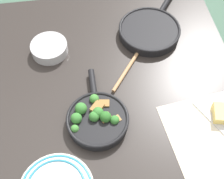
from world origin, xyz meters
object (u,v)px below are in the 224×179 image
at_px(skillet_eggs, 150,30).
at_px(cheese_block, 221,114).
at_px(wooden_spoon, 137,54).
at_px(prep_bowl_steel, 49,48).
at_px(skillet_broccoli, 97,118).

bearing_deg(skillet_eggs, cheese_block, -123.93).
distance_m(wooden_spoon, cheese_block, 0.41).
xyz_separation_m(wooden_spoon, prep_bowl_steel, (0.07, 0.36, 0.01)).
bearing_deg(wooden_spoon, skillet_eggs, 1.95).
bearing_deg(skillet_broccoli, skillet_eggs, -34.73).
bearing_deg(cheese_block, skillet_eggs, 20.97).
distance_m(skillet_eggs, prep_bowl_steel, 0.44).
bearing_deg(prep_bowl_steel, wooden_spoon, -101.42).
relative_size(skillet_eggs, wooden_spoon, 1.30).
relative_size(skillet_eggs, prep_bowl_steel, 2.46).
bearing_deg(prep_bowl_steel, cheese_block, -123.47).
bearing_deg(prep_bowl_steel, skillet_eggs, -84.53).
xyz_separation_m(skillet_eggs, wooden_spoon, (-0.11, 0.08, -0.01)).
bearing_deg(skillet_eggs, skillet_broccoli, -179.77).
relative_size(wooden_spoon, prep_bowl_steel, 1.89).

